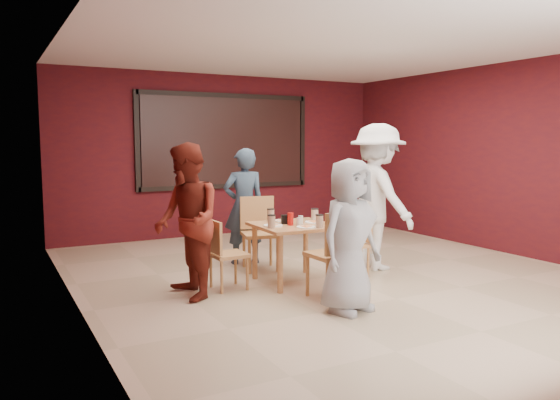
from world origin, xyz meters
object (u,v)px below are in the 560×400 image
chair_left (223,250)px  diner_left (187,221)px  chair_front (336,250)px  diner_front (349,236)px  diner_back (244,206)px  diner_right (377,197)px  chair_right (357,240)px  chair_back (259,228)px  dining_table (294,231)px

chair_left → diner_left: diner_left is taller
diner_left → chair_front: bearing=60.3°
diner_front → diner_back: size_ratio=0.96×
diner_front → diner_left: bearing=120.5°
chair_left → diner_back: size_ratio=0.51×
diner_left → diner_right: bearing=94.0°
chair_right → diner_right: 0.69m
diner_front → chair_front: bearing=57.8°
chair_back → diner_front: (-0.03, -2.04, 0.22)m
chair_front → chair_left: bearing=133.7°
dining_table → chair_back: chair_back is taller
diner_back → diner_left: size_ratio=0.95×
chair_front → chair_right: bearing=42.9°
chair_right → diner_front: bearing=-129.2°
diner_front → diner_left: (-1.23, 1.17, 0.08)m
chair_left → diner_back: diner_back is taller
dining_table → diner_front: size_ratio=0.61×
dining_table → diner_left: bearing=-178.1°
chair_back → chair_front: bearing=-87.3°
chair_right → diner_right: (0.44, 0.17, 0.50)m
chair_back → diner_left: 1.56m
dining_table → chair_left: 0.88m
chair_left → diner_right: 2.20m
diner_left → dining_table: bearing=92.8°
dining_table → diner_right: size_ratio=0.48×
diner_right → diner_back: bearing=50.5°
dining_table → chair_front: bearing=-87.9°
dining_table → chair_back: size_ratio=0.98×
chair_back → chair_right: bearing=-45.3°
chair_right → diner_back: diner_back is taller
chair_front → diner_back: size_ratio=0.60×
dining_table → chair_right: dining_table is taller
chair_back → diner_back: 0.44m
diner_front → diner_back: 2.40m
diner_back → diner_left: bearing=54.2°
dining_table → chair_left: bearing=173.9°
diner_front → diner_left: size_ratio=0.91×
diner_right → diner_front: bearing=132.4°
chair_front → diner_left: bearing=149.4°
chair_left → chair_right: size_ratio=1.01×
diner_back → diner_right: bearing=150.7°
chair_right → diner_back: 1.61m
dining_table → diner_left: 1.33m
chair_front → diner_right: (1.26, 0.93, 0.41)m
dining_table → diner_back: diner_back is taller
diner_right → dining_table: bearing=93.0°
diner_left → diner_right: 2.61m
chair_back → diner_right: bearing=-28.6°
diner_front → chair_left: bearing=104.8°
chair_front → diner_back: diner_back is taller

